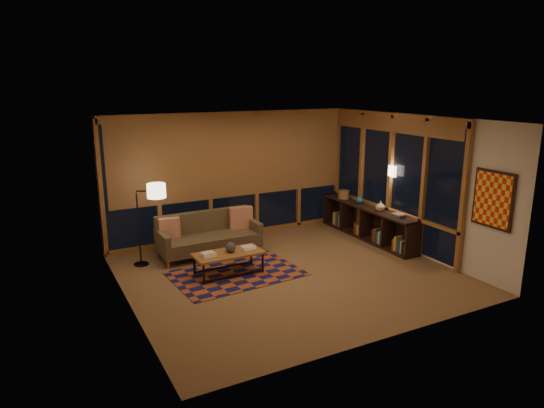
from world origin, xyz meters
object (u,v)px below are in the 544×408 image
sofa (209,235)px  bookshelf (367,222)px  coffee_table (229,263)px  floor_lamp (139,225)px

sofa → bookshelf: 3.43m
sofa → coffee_table: 1.12m
floor_lamp → bookshelf: (4.69, -0.69, -0.41)m
sofa → floor_lamp: size_ratio=1.27×
floor_lamp → bookshelf: bearing=12.3°
coffee_table → floor_lamp: (-1.26, 1.19, 0.57)m
floor_lamp → sofa: bearing=17.2°
sofa → coffee_table: bearing=-93.7°
bookshelf → coffee_table: bearing=-171.8°
floor_lamp → bookshelf: size_ratio=0.54×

